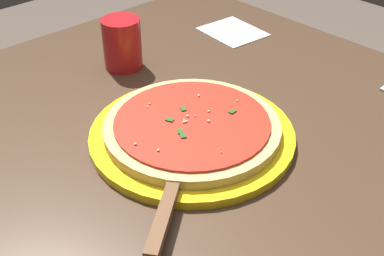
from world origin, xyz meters
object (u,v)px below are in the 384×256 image
object	(u,v)px
pizza	(192,126)
napkin_folded_right	(233,32)
serving_plate	(192,135)
pizza_server	(170,197)
cup_tall_drink	(122,43)

from	to	relation	value
pizza	napkin_folded_right	distance (m)	0.42
serving_plate	pizza	size ratio (longest dim) A/B	1.17
serving_plate	pizza	bearing A→B (deg)	148.07
serving_plate	napkin_folded_right	xyz separation A→B (m)	(0.34, 0.23, -0.01)
serving_plate	pizza_server	world-z (taller)	pizza_server
serving_plate	napkin_folded_right	world-z (taller)	serving_plate
pizza_server	napkin_folded_right	bearing A→B (deg)	34.66
pizza	cup_tall_drink	bearing A→B (deg)	75.98
pizza_server	cup_tall_drink	world-z (taller)	cup_tall_drink
napkin_folded_right	serving_plate	bearing A→B (deg)	-146.01
pizza	pizza_server	bearing A→B (deg)	-143.58
serving_plate	pizza_server	distance (m)	0.16
pizza	pizza_server	size ratio (longest dim) A/B	1.37
pizza	napkin_folded_right	bearing A→B (deg)	33.99
pizza	serving_plate	bearing A→B (deg)	-31.93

